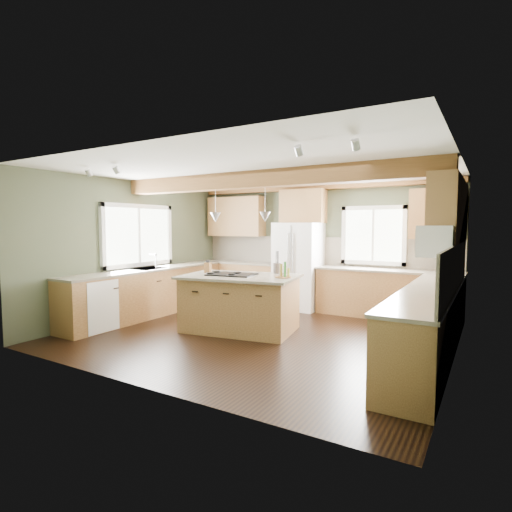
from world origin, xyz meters
The scene contains 37 objects.
floor centered at (0.00, 0.00, 0.00)m, with size 5.60×5.60×0.00m, color black.
ceiling centered at (0.00, 0.00, 2.60)m, with size 5.60×5.60×0.00m, color silver.
wall_back centered at (0.00, 2.50, 1.30)m, with size 5.60×5.60×0.00m, color #424B35.
wall_left centered at (-2.80, 0.00, 1.30)m, with size 5.00×5.00×0.00m, color #424B35.
wall_right centered at (2.80, 0.00, 1.30)m, with size 5.00×5.00×0.00m, color #424B35.
ceiling_beam centered at (0.00, 0.03, 2.47)m, with size 5.55×0.26×0.26m, color brown.
soffit_trim centered at (0.00, 2.40, 2.54)m, with size 5.55×0.20×0.10m, color brown.
backsplash_back centered at (0.00, 2.48, 1.21)m, with size 5.58×0.03×0.58m, color brown.
backsplash_right centered at (2.78, 0.05, 1.21)m, with size 0.03×3.70×0.58m, color brown.
base_cab_back_left centered at (-1.79, 2.20, 0.44)m, with size 2.02×0.60×0.88m, color brown.
counter_back_left centered at (-1.79, 2.20, 0.90)m, with size 2.06×0.64×0.04m, color #504A3B.
base_cab_back_right centered at (1.49, 2.20, 0.44)m, with size 2.62×0.60×0.88m, color brown.
counter_back_right centered at (1.49, 2.20, 0.90)m, with size 2.66×0.64×0.04m, color #504A3B.
base_cab_left centered at (-2.50, 0.05, 0.44)m, with size 0.60×3.70×0.88m, color brown.
counter_left centered at (-2.50, 0.05, 0.90)m, with size 0.64×3.74×0.04m, color #504A3B.
base_cab_right centered at (2.50, 0.05, 0.44)m, with size 0.60×3.70×0.88m, color brown.
counter_right centered at (2.50, 0.05, 0.90)m, with size 0.64×3.74×0.04m, color #504A3B.
upper_cab_back_left centered at (-1.99, 2.33, 1.95)m, with size 1.40×0.35×0.90m, color brown.
upper_cab_over_fridge centered at (-0.30, 2.33, 2.15)m, with size 0.96×0.35×0.70m, color brown.
upper_cab_right centered at (2.62, 0.90, 1.95)m, with size 0.35×2.20×0.90m, color brown.
upper_cab_back_corner centered at (2.30, 2.33, 1.95)m, with size 0.90×0.35×0.90m, color brown.
window_left centered at (-2.78, 0.05, 1.55)m, with size 0.04×1.60×1.05m, color white.
window_back centered at (1.15, 2.48, 1.55)m, with size 1.10×0.04×1.00m, color white.
sink centered at (-2.50, 0.05, 0.91)m, with size 0.50×0.65×0.03m, color #262628.
faucet centered at (-2.32, 0.05, 1.05)m, with size 0.02×0.02×0.28m, color #B2B2B7.
dishwasher centered at (-2.49, -1.25, 0.43)m, with size 0.60×0.60×0.84m, color white.
oven centered at (2.49, -1.25, 0.43)m, with size 0.60×0.72×0.84m, color white.
microwave centered at (2.58, -0.05, 1.55)m, with size 0.40×0.70×0.38m, color white.
pendant_left centered at (-0.83, -0.05, 1.88)m, with size 0.18×0.18×0.16m, color #B2B2B7.
pendant_right centered at (0.03, 0.10, 1.88)m, with size 0.18×0.18×0.16m, color #B2B2B7.
refrigerator centered at (-0.30, 2.12, 0.90)m, with size 0.90×0.74×1.80m, color white.
island centered at (-0.40, 0.03, 0.44)m, with size 1.76×1.08×0.88m, color brown.
island_top centered at (-0.40, 0.03, 0.90)m, with size 1.88×1.19×0.04m, color #504A3B.
cooktop centered at (-0.54, 0.00, 0.93)m, with size 0.76×0.51×0.02m, color black.
knife_block centered at (-1.08, 0.05, 1.01)m, with size 0.11×0.08×0.18m, color brown.
utensil_crock centered at (-0.01, 0.60, 1.01)m, with size 0.13×0.13×0.17m, color #3D3730.
bottle_tray centered at (0.34, 0.15, 1.04)m, with size 0.26×0.26×0.24m, color brown, non-canonical shape.
Camera 1 is at (3.17, -5.47, 1.74)m, focal length 28.00 mm.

